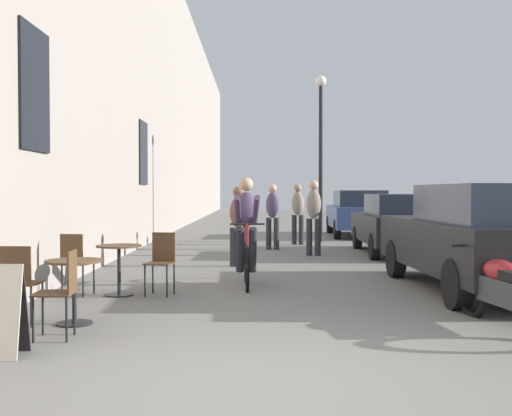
# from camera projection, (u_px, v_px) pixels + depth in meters

# --- Properties ---
(ground_plane) EXTENTS (88.00, 88.00, 0.00)m
(ground_plane) POSITION_uv_depth(u_px,v_px,m) (277.00, 386.00, 4.72)
(ground_plane) COLOR slate
(building_facade_left) EXTENTS (0.54, 68.00, 9.75)m
(building_facade_left) POSITION_uv_depth(u_px,v_px,m) (147.00, 79.00, 18.59)
(building_facade_left) COLOR gray
(building_facade_left) RESTS_ON ground_plane
(cafe_table_near) EXTENTS (0.64, 0.64, 0.72)m
(cafe_table_near) POSITION_uv_depth(u_px,v_px,m) (75.00, 278.00, 6.91)
(cafe_table_near) COLOR black
(cafe_table_near) RESTS_ON ground_plane
(cafe_chair_near_toward_street) EXTENTS (0.40, 0.40, 0.89)m
(cafe_chair_near_toward_street) POSITION_uv_depth(u_px,v_px,m) (63.00, 288.00, 6.23)
(cafe_chair_near_toward_street) COLOR black
(cafe_chair_near_toward_street) RESTS_ON ground_plane
(cafe_chair_near_toward_wall) EXTENTS (0.40, 0.40, 0.89)m
(cafe_chair_near_toward_wall) POSITION_uv_depth(u_px,v_px,m) (21.00, 279.00, 6.83)
(cafe_chair_near_toward_wall) COLOR black
(cafe_chair_near_toward_wall) RESTS_ON ground_plane
(cafe_table_mid) EXTENTS (0.64, 0.64, 0.72)m
(cafe_table_mid) POSITION_uv_depth(u_px,v_px,m) (120.00, 259.00, 8.82)
(cafe_table_mid) COLOR black
(cafe_table_mid) RESTS_ON ground_plane
(cafe_chair_mid_toward_street) EXTENTS (0.44, 0.44, 0.89)m
(cafe_chair_mid_toward_street) POSITION_uv_depth(u_px,v_px,m) (162.00, 259.00, 8.90)
(cafe_chair_mid_toward_street) COLOR black
(cafe_chair_mid_toward_street) RESTS_ON ground_plane
(cafe_chair_mid_toward_wall) EXTENTS (0.45, 0.45, 0.89)m
(cafe_chair_mid_toward_wall) POSITION_uv_depth(u_px,v_px,m) (76.00, 260.00, 8.75)
(cafe_chair_mid_toward_wall) COLOR black
(cafe_chair_mid_toward_wall) RESTS_ON ground_plane
(cyclist_on_bicycle) EXTENTS (0.52, 1.76, 1.74)m
(cyclist_on_bicycle) POSITION_uv_depth(u_px,v_px,m) (247.00, 234.00, 9.81)
(cyclist_on_bicycle) COLOR black
(cyclist_on_bicycle) RESTS_ON ground_plane
(pedestrian_near) EXTENTS (0.34, 0.24, 1.59)m
(pedestrian_near) POSITION_uv_depth(u_px,v_px,m) (239.00, 222.00, 12.26)
(pedestrian_near) COLOR #26262D
(pedestrian_near) RESTS_ON ground_plane
(pedestrian_mid) EXTENTS (0.35, 0.26, 1.74)m
(pedestrian_mid) POSITION_uv_depth(u_px,v_px,m) (315.00, 213.00, 14.33)
(pedestrian_mid) COLOR #26262D
(pedestrian_mid) RESTS_ON ground_plane
(pedestrian_far) EXTENTS (0.37, 0.29, 1.67)m
(pedestrian_far) POSITION_uv_depth(u_px,v_px,m) (274.00, 213.00, 15.83)
(pedestrian_far) COLOR #26262D
(pedestrian_far) RESTS_ON ground_plane
(pedestrian_furthest) EXTENTS (0.37, 0.29, 1.69)m
(pedestrian_furthest) POSITION_uv_depth(u_px,v_px,m) (299.00, 210.00, 17.33)
(pedestrian_furthest) COLOR #26262D
(pedestrian_furthest) RESTS_ON ground_plane
(street_lamp) EXTENTS (0.32, 0.32, 4.90)m
(street_lamp) POSITION_uv_depth(u_px,v_px,m) (322.00, 137.00, 18.26)
(street_lamp) COLOR black
(street_lamp) RESTS_ON ground_plane
(parked_car_nearest) EXTENTS (2.01, 4.52, 1.59)m
(parked_car_nearest) POSITION_uv_depth(u_px,v_px,m) (482.00, 236.00, 9.11)
(parked_car_nearest) COLOR black
(parked_car_nearest) RESTS_ON ground_plane
(parked_car_second) EXTENTS (1.78, 4.05, 1.43)m
(parked_car_second) POSITION_uv_depth(u_px,v_px,m) (399.00, 223.00, 14.63)
(parked_car_second) COLOR black
(parked_car_second) RESTS_ON ground_plane
(parked_car_third) EXTENTS (1.94, 4.34, 1.52)m
(parked_car_third) POSITION_uv_depth(u_px,v_px,m) (359.00, 212.00, 20.57)
(parked_car_third) COLOR #384C84
(parked_car_third) RESTS_ON ground_plane
(parked_motorcycle) EXTENTS (0.62, 2.14, 0.92)m
(parked_motorcycle) POSITION_uv_depth(u_px,v_px,m) (507.00, 292.00, 6.66)
(parked_motorcycle) COLOR black
(parked_motorcycle) RESTS_ON ground_plane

